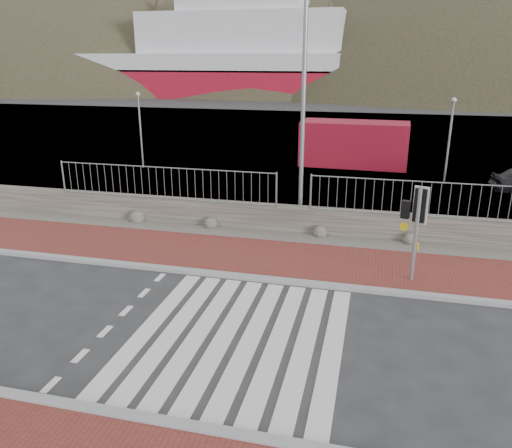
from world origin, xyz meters
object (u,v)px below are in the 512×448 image
(ferry, at_px, (203,60))
(shipping_container, at_px, (354,144))
(streetlight, at_px, (308,85))
(traffic_signal_far, at_px, (417,214))

(ferry, height_order, shipping_container, ferry)
(ferry, relative_size, streetlight, 5.60)
(ferry, xyz_separation_m, traffic_signal_far, (28.50, -64.00, -3.39))
(ferry, bearing_deg, streetlight, -67.40)
(ferry, bearing_deg, shipping_container, -61.80)
(traffic_signal_far, relative_size, streetlight, 0.31)
(traffic_signal_far, distance_m, streetlight, 6.29)
(ferry, distance_m, traffic_signal_far, 70.15)
(ferry, bearing_deg, traffic_signal_far, -66.00)
(ferry, relative_size, traffic_signal_far, 18.33)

